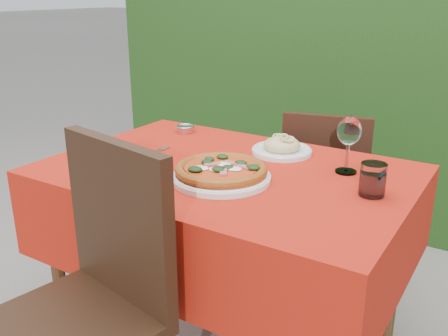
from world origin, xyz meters
The scene contains 10 objects.
hedge centered at (0.00, 1.55, 0.92)m, with size 3.20×0.55×1.78m.
dining_table centered at (0.00, 0.00, 0.60)m, with size 1.26×0.86×0.75m.
chair_near centered at (-0.08, -0.58, 0.55)m, with size 0.51×0.51×0.96m.
chair_far centered at (0.13, 0.66, 0.48)m, with size 0.46×0.46×0.84m.
pizza_plate centered at (0.05, -0.11, 0.78)m, with size 0.38×0.38×0.06m.
pasta_plate centered at (0.09, 0.26, 0.77)m, with size 0.23×0.23×0.07m.
water_glass centered at (0.50, 0.02, 0.79)m, with size 0.08×0.08×0.10m.
wine_glass centered at (0.37, 0.18, 0.89)m, with size 0.08×0.08×0.20m.
fork centered at (-0.33, -0.03, 0.75)m, with size 0.03×0.20×0.01m, color silver.
steel_ramekin centered at (-0.40, 0.30, 0.76)m, with size 0.07×0.07×0.03m, color silver.
Camera 1 is at (0.87, -1.40, 1.34)m, focal length 40.00 mm.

